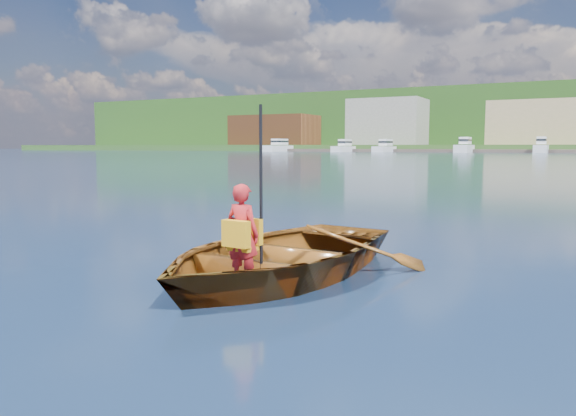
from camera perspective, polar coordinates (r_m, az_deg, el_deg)
The scene contains 7 objects.
ground at distance 6.49m, azimuth 0.55°, elevation -8.61°, with size 600.00×600.00×0.00m.
rowboat at distance 7.23m, azimuth -1.12°, elevation -4.72°, with size 3.45×4.52×0.87m.
child_paddler at distance 6.36m, azimuth -4.60°, elevation -2.64°, with size 0.45×0.37×2.03m.
shoreline at distance 242.38m, azimuth 26.76°, elevation 7.70°, with size 400.00×140.00×22.00m.
dock at distance 153.66m, azimuth 25.80°, elevation 5.23°, with size 160.02×4.80×0.80m.
waterfront_buildings at distance 171.04m, azimuth 23.87°, elevation 7.83°, with size 202.00×16.00×14.00m.
marina_yachts at distance 149.26m, azimuth 23.49°, elevation 5.69°, with size 142.98×13.59×4.39m.
Camera 1 is at (2.81, -5.60, 1.67)m, focal length 35.00 mm.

